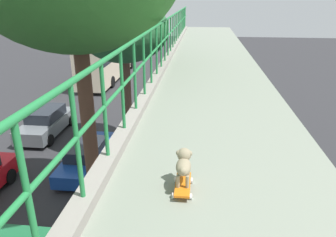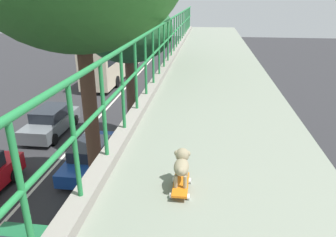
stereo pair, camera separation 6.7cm
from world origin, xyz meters
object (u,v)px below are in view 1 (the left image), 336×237
at_px(car_blue_fifth, 88,156).
at_px(small_dog, 184,163).
at_px(car_grey_sixth, 46,122).
at_px(city_bus, 109,57).
at_px(toy_skateboard, 183,185).

relative_size(car_blue_fifth, small_dog, 11.36).
height_order(car_blue_fifth, car_grey_sixth, car_grey_sixth).
bearing_deg(city_bus, small_dog, -71.79).
bearing_deg(car_blue_fifth, car_grey_sixth, 137.16).
relative_size(car_grey_sixth, toy_skateboard, 9.82).
relative_size(toy_skateboard, small_dog, 1.09).
xyz_separation_m(car_grey_sixth, small_dog, (8.38, -12.74, 5.08)).
xyz_separation_m(city_bus, small_dog, (8.47, -25.74, 3.80)).
bearing_deg(car_grey_sixth, small_dog, -56.68).
bearing_deg(small_dog, car_blue_fifth, 116.97).
bearing_deg(toy_skateboard, car_blue_fifth, 116.80).
height_order(toy_skateboard, small_dog, small_dog).
bearing_deg(city_bus, toy_skateboard, -71.84).
xyz_separation_m(car_grey_sixth, city_bus, (-0.09, 12.99, 1.28)).
distance_m(car_blue_fifth, toy_skateboard, 11.75).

